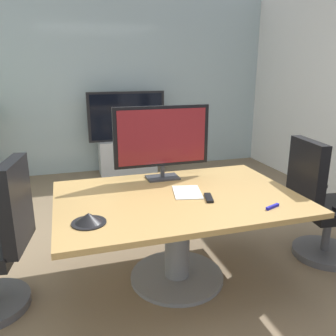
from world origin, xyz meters
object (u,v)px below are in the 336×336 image
Objects in this scene: office_chair_right at (320,210)px; remote_control at (209,198)px; wall_display_unit at (127,147)px; tv_monitor at (162,138)px; conference_phone at (89,219)px; conference_table at (177,217)px.

remote_control is (-1.11, -0.08, 0.28)m from office_chair_right.
wall_display_unit is 7.71× the size of remote_control.
tv_monitor is at bearing -93.50° from wall_display_unit.
office_chair_right is 2.04m from conference_phone.
remote_control is at bearing -71.76° from tv_monitor.
office_chair_right is 6.41× the size of remote_control.
tv_monitor reaches higher than remote_control.
office_chair_right is 3.26m from wall_display_unit.
wall_display_unit is 3.14m from remote_control.
tv_monitor is (-1.30, 0.50, 0.63)m from office_chair_right.
office_chair_right is 1.30× the size of tv_monitor.
conference_table is at bearing 94.81° from office_chair_right.
conference_table is at bearing 23.33° from conference_phone.
tv_monitor reaches higher than wall_display_unit.
tv_monitor is 3.82× the size of conference_phone.
conference_table is 0.78m from conference_phone.
conference_table is 0.31m from remote_control.
conference_phone is 1.29× the size of remote_control.
office_chair_right reaches higher than conference_table.
conference_table is 10.76× the size of remote_control.
conference_table is at bearing -93.12° from wall_display_unit.
office_chair_right reaches higher than remote_control.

